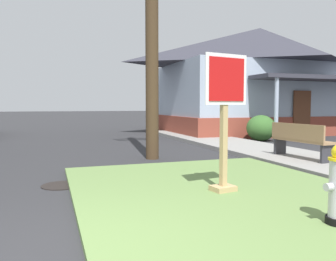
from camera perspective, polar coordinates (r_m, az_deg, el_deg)
name	(u,v)px	position (r m, az deg, el deg)	size (l,w,h in m)	color
grass_corner_patch	(221,192)	(5.62, 8.66, -10.05)	(4.51, 5.54, 0.08)	#668447
sidewalk_strip	(261,150)	(10.76, 15.12, -3.19)	(2.20, 16.07, 0.12)	gray
stop_sign	(225,124)	(5.39, 9.32, 1.01)	(0.76, 0.34, 2.11)	tan
manhole_cover	(62,185)	(6.43, -17.13, -8.64)	(0.70, 0.70, 0.02)	black
street_bench	(300,139)	(9.01, 20.92, -1.32)	(0.50, 1.74, 0.85)	#93704C
corner_house	(259,79)	(19.04, 14.85, 8.21)	(10.45, 8.20, 5.44)	brown
shrub_near_porch	(261,128)	(14.09, 15.09, 0.39)	(1.13, 1.13, 1.03)	#366129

